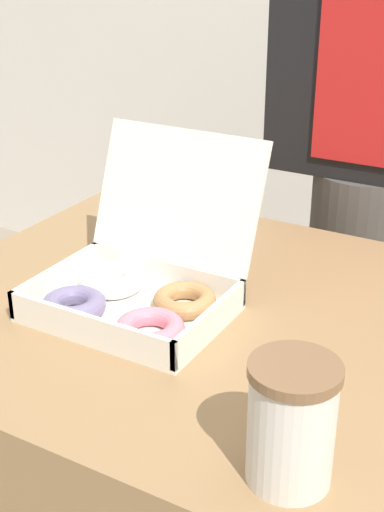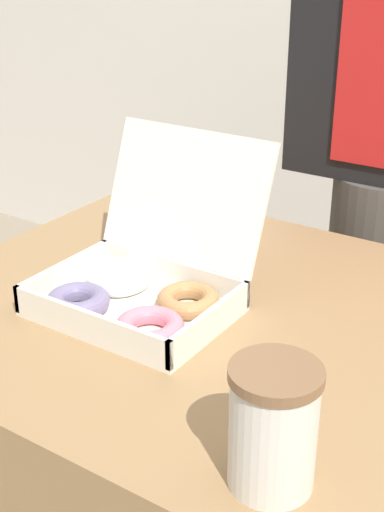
% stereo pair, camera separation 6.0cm
% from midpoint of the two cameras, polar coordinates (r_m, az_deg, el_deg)
% --- Properties ---
extents(table, '(1.10, 0.77, 0.77)m').
position_cam_midpoint_polar(table, '(1.31, 3.26, -19.80)').
color(table, '#99754C').
rests_on(table, ground_plane).
extents(donut_box, '(0.29, 0.30, 0.25)m').
position_cam_midpoint_polar(donut_box, '(1.10, -6.07, -2.34)').
color(donut_box, white).
rests_on(donut_box, table).
extents(coffee_cup, '(0.10, 0.10, 0.14)m').
position_cam_midpoint_polar(coffee_cup, '(0.76, 5.67, -13.19)').
color(coffee_cup, silver).
rests_on(coffee_cup, table).
extents(person_customer, '(0.41, 0.23, 1.61)m').
position_cam_midpoint_polar(person_customer, '(1.57, 12.98, 9.16)').
color(person_customer, '#4C4742').
rests_on(person_customer, ground_plane).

